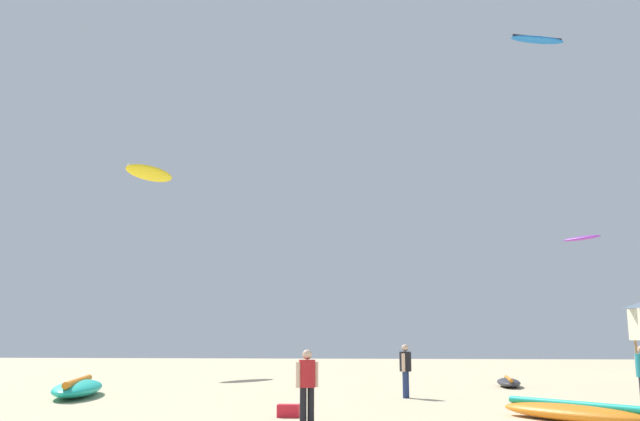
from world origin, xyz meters
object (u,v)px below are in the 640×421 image
object	(u,v)px
person_midground	(405,367)
kite_aloft_3	(582,238)
kite_grounded_far	(78,388)
person_foreground	(307,381)
kite_grounded_mid	(509,382)
kite_aloft_0	(150,173)
kite_aloft_1	(537,40)
cooler_box	(288,411)
kite_grounded_near	(573,412)

from	to	relation	value
person_midground	kite_aloft_3	world-z (taller)	kite_aloft_3
kite_grounded_far	person_foreground	bearing A→B (deg)	-38.96
kite_grounded_far	kite_aloft_3	world-z (taller)	kite_aloft_3
person_foreground	kite_grounded_mid	world-z (taller)	person_foreground
kite_aloft_0	kite_aloft_1	size ratio (longest dim) A/B	0.85
cooler_box	kite_aloft_3	xyz separation A→B (m)	(16.98, 33.71, 9.10)
person_midground	kite_aloft_0	size ratio (longest dim) A/B	0.45
kite_grounded_near	kite_grounded_mid	xyz separation A→B (m)	(0.57, 12.43, -0.04)
person_foreground	kite_grounded_mid	distance (m)	15.35
person_midground	kite_aloft_0	xyz separation A→B (m)	(-15.21, 16.55, 11.14)
cooler_box	kite_aloft_3	size ratio (longest dim) A/B	0.19
kite_grounded_mid	kite_grounded_near	bearing A→B (deg)	-92.64
kite_aloft_1	kite_aloft_0	bearing A→B (deg)	-157.72
person_foreground	cooler_box	world-z (taller)	person_foreground
kite_grounded_mid	kite_aloft_3	world-z (taller)	kite_aloft_3
kite_grounded_far	cooler_box	distance (m)	9.87
person_foreground	kite_aloft_3	distance (m)	39.71
cooler_box	kite_aloft_0	world-z (taller)	kite_aloft_0
kite_grounded_mid	kite_aloft_0	world-z (taller)	kite_aloft_0
kite_aloft_1	kite_aloft_3	bearing A→B (deg)	1.75
person_foreground	kite_aloft_1	world-z (taller)	kite_aloft_1
kite_grounded_far	kite_aloft_1	world-z (taller)	kite_aloft_1
person_foreground	kite_aloft_3	size ratio (longest dim) A/B	0.58
person_foreground	kite_grounded_far	xyz separation A→B (m)	(-8.79, 7.11, -0.70)
kite_grounded_far	person_midground	bearing A→B (deg)	2.94
person_midground	kite_aloft_3	xyz separation A→B (m)	(13.81, 27.56, 8.21)
kite_aloft_3	person_midground	bearing A→B (deg)	-116.63
kite_aloft_3	kite_grounded_near	bearing A→B (deg)	-106.32
kite_grounded_near	cooler_box	bearing A→B (deg)	177.60
kite_grounded_mid	kite_aloft_0	distance (m)	25.32
person_midground	kite_grounded_far	size ratio (longest dim) A/B	0.33
kite_aloft_1	kite_grounded_far	bearing A→B (deg)	-129.09
person_midground	kite_grounded_near	world-z (taller)	person_midground
person_midground	kite_grounded_mid	bearing A→B (deg)	70.87
kite_grounded_near	kite_aloft_3	size ratio (longest dim) A/B	1.29
kite_grounded_near	kite_grounded_mid	world-z (taller)	kite_grounded_near
person_midground	kite_aloft_1	world-z (taller)	kite_aloft_1
kite_grounded_mid	cooler_box	world-z (taller)	kite_grounded_mid
person_foreground	kite_aloft_0	bearing A→B (deg)	-1.94
cooler_box	kite_aloft_1	size ratio (longest dim) A/B	0.12
kite_aloft_1	kite_grounded_near	bearing A→B (deg)	-102.68
person_foreground	kite_grounded_far	world-z (taller)	person_foreground
kite_grounded_far	kite_grounded_mid	bearing A→B (deg)	22.62
person_midground	cooler_box	size ratio (longest dim) A/B	3.19
kite_grounded_near	kite_grounded_mid	size ratio (longest dim) A/B	1.12
kite_grounded_far	kite_aloft_1	xyz separation A→B (m)	(22.80, 28.07, 24.60)
kite_aloft_1	kite_aloft_3	world-z (taller)	kite_aloft_1
kite_aloft_3	person_foreground	bearing A→B (deg)	-114.86
kite_grounded_mid	kite_aloft_0	xyz separation A→B (m)	(-19.64, 10.57, 11.99)
kite_grounded_mid	kite_grounded_far	size ratio (longest dim) A/B	0.62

